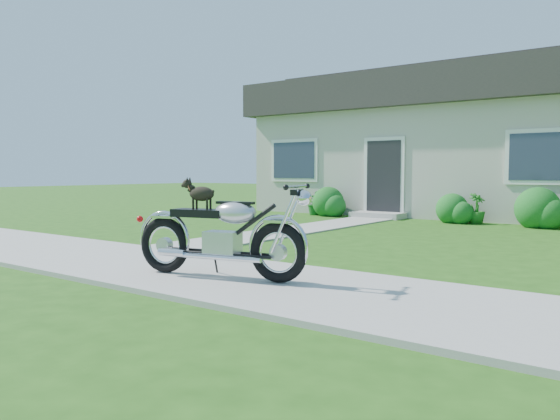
{
  "coord_description": "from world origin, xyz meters",
  "views": [
    {
      "loc": [
        5.06,
        -4.77,
        1.25
      ],
      "look_at": [
        0.82,
        1.0,
        0.75
      ],
      "focal_mm": 35.0,
      "sensor_mm": 36.0,
      "label": 1
    }
  ],
  "objects_px": {
    "potted_plant_left": "(314,203)",
    "motorcycle_with_dog": "(222,234)",
    "potted_plant_right": "(476,209)",
    "house": "(474,142)"
  },
  "relations": [
    {
      "from": "potted_plant_right",
      "to": "motorcycle_with_dog",
      "type": "relative_size",
      "value": 0.34
    },
    {
      "from": "potted_plant_right",
      "to": "motorcycle_with_dog",
      "type": "distance_m",
      "value": 8.74
    },
    {
      "from": "potted_plant_left",
      "to": "potted_plant_right",
      "type": "relative_size",
      "value": 0.94
    },
    {
      "from": "potted_plant_left",
      "to": "motorcycle_with_dog",
      "type": "height_order",
      "value": "motorcycle_with_dog"
    },
    {
      "from": "house",
      "to": "potted_plant_right",
      "type": "xyz_separation_m",
      "value": [
        1.13,
        -3.44,
        -1.79
      ]
    },
    {
      "from": "house",
      "to": "motorcycle_with_dog",
      "type": "bearing_deg",
      "value": -85.91
    },
    {
      "from": "potted_plant_left",
      "to": "potted_plant_right",
      "type": "bearing_deg",
      "value": 0.0
    },
    {
      "from": "potted_plant_right",
      "to": "potted_plant_left",
      "type": "bearing_deg",
      "value": 180.0
    },
    {
      "from": "house",
      "to": "potted_plant_left",
      "type": "height_order",
      "value": "house"
    },
    {
      "from": "house",
      "to": "motorcycle_with_dog",
      "type": "distance_m",
      "value": 12.31
    }
  ]
}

